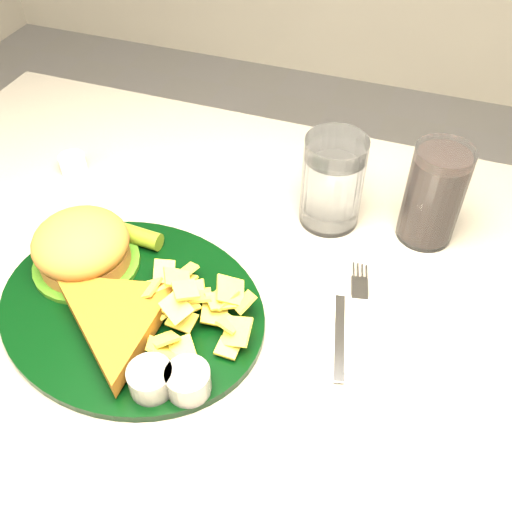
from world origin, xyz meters
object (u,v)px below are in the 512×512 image
Objects in this scene: dinner_plate at (127,290)px; cola_glass at (434,195)px; table at (234,423)px; fork_napkin at (341,330)px; water_glass at (332,182)px.

cola_glass reaches higher than dinner_plate.
table is 0.54m from cola_glass.
dinner_plate is 0.42m from cola_glass.
fork_napkin is (0.26, 0.05, -0.03)m from dinner_plate.
cola_glass is 0.23m from fork_napkin.
dinner_plate is at bearing -138.95° from table.
water_glass is (0.09, 0.17, 0.44)m from table.
water_glass is 0.94× the size of cola_glass.
table is 8.80× the size of water_glass.
water_glass is 0.22m from fork_napkin.
dinner_plate is 2.11× the size of fork_napkin.
cola_glass is at bearing 5.63° from water_glass.
fork_napkin is at bearing -9.85° from table.
table is at bearing 157.04° from fork_napkin.
water_glass reaches higher than table.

